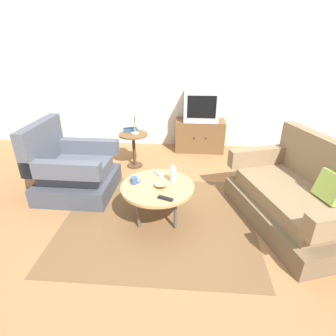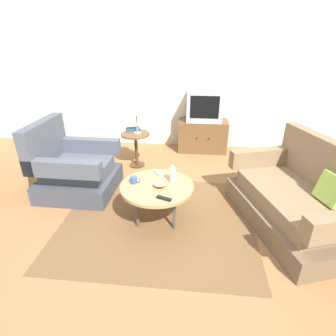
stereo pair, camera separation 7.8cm
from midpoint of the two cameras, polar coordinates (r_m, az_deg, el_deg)
name	(u,v)px [view 1 (the left image)]	position (r m, az deg, el deg)	size (l,w,h in m)	color
ground_plane	(168,218)	(3.24, -0.76, -10.48)	(16.00, 16.00, 0.00)	olive
back_wall	(178,72)	(5.10, 1.76, 19.55)	(9.00, 0.12, 2.70)	beige
area_rug	(158,219)	(3.22, -2.79, -10.74)	(2.17, 1.92, 0.00)	brown
armchair	(72,171)	(3.83, -20.18, -0.63)	(0.96, 0.92, 0.97)	#3E424B
couch	(298,199)	(3.31, 25.11, -5.89)	(1.31, 1.74, 0.95)	brown
coffee_table	(158,188)	(2.98, -2.96, -4.26)	(0.81, 0.81, 0.45)	tan
side_table	(134,143)	(4.35, -7.77, 5.18)	(0.45, 0.45, 0.55)	brown
tv_stand	(200,135)	(5.03, 6.25, 6.85)	(0.88, 0.45, 0.57)	brown
television	(201,106)	(4.88, 6.56, 12.91)	(0.60, 0.45, 0.52)	#B7B7BC
table_lamp	(134,111)	(4.20, -7.77, 11.84)	(0.24, 0.24, 0.44)	#9E937A
vase	(173,173)	(2.99, 0.31, -1.12)	(0.07, 0.07, 0.22)	beige
mug	(134,180)	(3.01, -7.88, -2.59)	(0.12, 0.08, 0.08)	#335184
bowl	(161,185)	(2.92, -2.23, -3.69)	(0.15, 0.15, 0.05)	tan
tv_remote_dark	(166,198)	(2.72, -1.33, -6.43)	(0.16, 0.10, 0.02)	black
tv_remote_silver	(158,173)	(3.20, -2.81, -1.13)	(0.13, 0.17, 0.02)	#B2B2B7
book	(131,129)	(4.45, -8.39, 8.04)	(0.26, 0.23, 0.04)	navy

